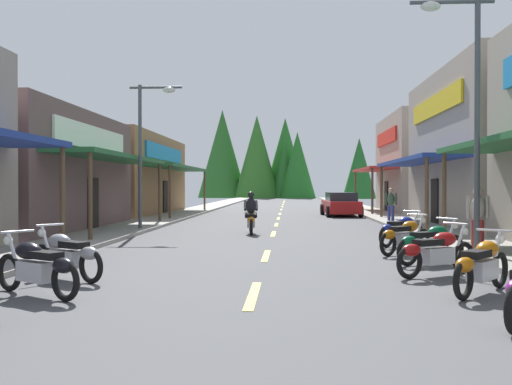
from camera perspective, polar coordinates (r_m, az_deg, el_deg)
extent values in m
cube|color=#4C4C4F|center=(34.80, 2.34, -2.36)|extent=(9.68, 98.47, 0.10)
cube|color=#9E9991|center=(35.41, -7.42, -2.14)|extent=(2.32, 98.47, 0.12)
cube|color=gray|center=(35.21, 12.16, -2.16)|extent=(2.32, 98.47, 0.12)
cube|color=#E0C64C|center=(9.44, -0.30, -10.15)|extent=(0.16, 2.40, 0.01)
cube|color=#E0C64C|center=(14.65, 1.01, -6.29)|extent=(0.16, 2.40, 0.01)
cube|color=#E0C64C|center=(21.30, 1.73, -4.12)|extent=(0.16, 2.40, 0.01)
cube|color=#E0C64C|center=(26.31, 2.03, -3.21)|extent=(0.16, 2.40, 0.01)
cube|color=#E0C64C|center=(31.42, 2.24, -2.58)|extent=(0.16, 2.40, 0.01)
cube|color=#E0C64C|center=(36.50, 2.39, -2.13)|extent=(0.16, 2.40, 0.01)
cube|color=#E0C64C|center=(43.15, 2.53, -1.71)|extent=(0.16, 2.40, 0.01)
cube|color=#E0C64C|center=(49.27, 2.63, -1.42)|extent=(0.16, 2.40, 0.01)
cube|color=#E0C64C|center=(54.90, 2.70, -1.21)|extent=(0.16, 2.40, 0.01)
cube|color=#E0C64C|center=(61.17, 2.76, -1.02)|extent=(0.16, 2.40, 0.01)
cube|color=#E0C64C|center=(66.29, 2.80, -0.89)|extent=(0.16, 2.40, 0.01)
cube|color=#E0C64C|center=(72.32, 2.84, -0.76)|extent=(0.16, 2.40, 0.01)
cylinder|color=brown|center=(16.44, -18.64, -0.66)|extent=(0.14, 0.14, 2.82)
cube|color=#236033|center=(23.25, -13.85, 3.40)|extent=(1.80, 9.94, 0.16)
cylinder|color=brown|center=(18.47, -16.12, -0.51)|extent=(0.14, 0.14, 2.82)
cylinder|color=brown|center=(27.65, -9.53, -0.12)|extent=(0.14, 0.14, 2.82)
cube|color=white|center=(23.56, -15.81, 5.24)|extent=(0.10, 7.73, 0.90)
cube|color=black|center=(23.50, -15.84, -1.15)|extent=(0.08, 1.10, 2.10)
cube|color=olive|center=(37.17, -14.63, 1.65)|extent=(7.40, 13.96, 4.88)
cube|color=#236033|center=(36.04, -7.65, 2.43)|extent=(1.80, 12.56, 0.16)
cylinder|color=brown|center=(29.92, -8.54, -0.06)|extent=(0.14, 0.14, 2.82)
cylinder|color=brown|center=(41.90, -5.13, 0.14)|extent=(0.14, 0.14, 2.82)
cube|color=#197FCC|center=(36.24, -8.96, 3.85)|extent=(0.10, 9.77, 0.90)
cube|color=black|center=(36.20, -8.98, -0.51)|extent=(0.08, 1.10, 2.10)
cylinder|color=brown|center=(19.42, 18.16, -0.46)|extent=(0.14, 0.14, 2.82)
cube|color=navy|center=(26.86, 15.53, 3.02)|extent=(1.80, 10.60, 0.16)
cylinder|color=brown|center=(21.71, 16.56, -0.34)|extent=(0.14, 0.14, 2.82)
cylinder|color=brown|center=(31.72, 12.34, -0.03)|extent=(0.14, 0.14, 2.82)
cube|color=yellow|center=(27.26, 17.29, 8.24)|extent=(0.10, 8.24, 0.90)
cube|color=black|center=(27.04, 17.30, -0.92)|extent=(0.08, 1.10, 2.10)
cube|color=gray|center=(40.32, 17.36, 2.68)|extent=(6.40, 10.14, 6.46)
cube|color=#B72D28|center=(39.51, 11.58, 2.26)|extent=(1.80, 9.12, 0.16)
cylinder|color=brown|center=(35.08, 11.46, 0.03)|extent=(0.14, 0.14, 2.82)
cylinder|color=brown|center=(43.73, 9.84, 0.16)|extent=(0.14, 0.14, 2.82)
cube|color=red|center=(39.76, 12.79, 5.34)|extent=(0.10, 7.09, 0.90)
cube|color=black|center=(39.63, 12.80, -0.42)|extent=(0.08, 1.10, 2.10)
cylinder|color=#474C51|center=(22.92, -11.43, 3.35)|extent=(0.14, 0.14, 5.72)
cylinder|color=#474C51|center=(23.06, -9.91, 10.23)|extent=(2.06, 0.10, 0.10)
ellipsoid|color=silver|center=(22.93, -8.62, 10.03)|extent=(0.50, 0.30, 0.24)
cylinder|color=#474C51|center=(15.33, 21.09, 6.01)|extent=(0.14, 0.14, 6.44)
cylinder|color=#474C51|center=(15.76, 18.85, 17.45)|extent=(2.06, 0.10, 0.10)
ellipsoid|color=silver|center=(15.61, 16.91, 17.25)|extent=(0.50, 0.30, 0.24)
torus|color=black|center=(10.91, 22.99, -7.06)|extent=(0.49, 0.56, 0.64)
torus|color=black|center=(9.53, 19.88, -8.17)|extent=(0.49, 0.56, 0.64)
cube|color=silver|center=(10.20, 21.54, -7.14)|extent=(0.66, 0.72, 0.32)
ellipsoid|color=#BF660C|center=(10.35, 21.96, -5.24)|extent=(0.60, 0.64, 0.28)
cube|color=black|center=(9.94, 21.02, -5.71)|extent=(0.60, 0.64, 0.12)
ellipsoid|color=#BF660C|center=(9.54, 20.00, -6.76)|extent=(0.47, 0.49, 0.24)
cylinder|color=silver|center=(10.75, 22.76, -5.40)|extent=(0.28, 0.32, 0.71)
cylinder|color=silver|center=(10.60, 22.55, -3.48)|extent=(0.49, 0.41, 0.04)
sphere|color=white|center=(10.88, 23.06, -4.28)|extent=(0.16, 0.16, 0.16)
torus|color=black|center=(12.48, 19.88, -6.08)|extent=(0.59, 0.43, 0.64)
torus|color=black|center=(11.38, 14.98, -6.71)|extent=(0.59, 0.43, 0.64)
cube|color=silver|center=(11.91, 17.55, -6.01)|extent=(0.74, 0.62, 0.32)
ellipsoid|color=#A51414|center=(12.02, 18.20, -4.41)|extent=(0.64, 0.57, 0.28)
cube|color=black|center=(11.70, 16.72, -4.75)|extent=(0.66, 0.56, 0.12)
ellipsoid|color=#A51414|center=(11.39, 15.16, -5.54)|extent=(0.50, 0.44, 0.24)
cylinder|color=silver|center=(12.35, 19.50, -4.61)|extent=(0.34, 0.25, 0.71)
cylinder|color=silver|center=(12.23, 19.14, -2.92)|extent=(0.36, 0.52, 0.04)
sphere|color=white|center=(12.45, 19.98, -3.65)|extent=(0.16, 0.16, 0.16)
torus|color=black|center=(14.28, 19.03, -5.23)|extent=(0.59, 0.44, 0.64)
torus|color=black|center=(13.18, 14.81, -5.71)|extent=(0.59, 0.44, 0.64)
cube|color=silver|center=(13.71, 17.01, -5.13)|extent=(0.74, 0.63, 0.32)
ellipsoid|color=#0C5933|center=(13.83, 17.57, -3.75)|extent=(0.64, 0.58, 0.28)
cube|color=black|center=(13.50, 16.30, -4.03)|extent=(0.65, 0.57, 0.12)
ellipsoid|color=#0C5933|center=(13.19, 14.97, -4.70)|extent=(0.50, 0.45, 0.24)
cylinder|color=silver|center=(14.16, 18.70, -3.94)|extent=(0.34, 0.26, 0.71)
cylinder|color=silver|center=(14.04, 18.39, -2.46)|extent=(0.37, 0.52, 0.04)
sphere|color=white|center=(14.26, 19.12, -3.10)|extent=(0.16, 0.16, 0.16)
torus|color=black|center=(16.09, 16.15, -4.57)|extent=(0.53, 0.52, 0.64)
torus|color=black|center=(14.86, 12.97, -4.99)|extent=(0.53, 0.52, 0.64)
cube|color=silver|center=(15.46, 14.62, -4.47)|extent=(0.70, 0.69, 0.32)
ellipsoid|color=#BF660C|center=(15.60, 15.05, -3.25)|extent=(0.63, 0.62, 0.28)
cube|color=black|center=(15.23, 14.09, -3.49)|extent=(0.63, 0.62, 0.12)
ellipsoid|color=#BF660C|center=(14.88, 13.08, -4.09)|extent=(0.48, 0.48, 0.24)
cylinder|color=silver|center=(15.95, 15.90, -3.42)|extent=(0.31, 0.30, 0.71)
cylinder|color=silver|center=(15.83, 15.66, -2.11)|extent=(0.44, 0.46, 0.04)
sphere|color=white|center=(16.07, 16.22, -2.68)|extent=(0.16, 0.16, 0.16)
torus|color=black|center=(18.20, 15.65, -3.96)|extent=(0.53, 0.51, 0.64)
torus|color=black|center=(16.98, 12.80, -4.28)|extent=(0.53, 0.51, 0.64)
cube|color=silver|center=(17.58, 14.28, -3.86)|extent=(0.70, 0.68, 0.32)
ellipsoid|color=navy|center=(17.72, 14.66, -2.79)|extent=(0.63, 0.62, 0.28)
cube|color=black|center=(17.36, 13.80, -2.99)|extent=(0.63, 0.62, 0.12)
ellipsoid|color=navy|center=(17.01, 12.90, -3.50)|extent=(0.48, 0.48, 0.24)
cylinder|color=silver|center=(18.07, 15.43, -2.94)|extent=(0.31, 0.30, 0.71)
cylinder|color=silver|center=(17.95, 15.21, -1.78)|extent=(0.44, 0.46, 0.04)
sphere|color=white|center=(18.19, 15.71, -2.29)|extent=(0.16, 0.16, 0.16)
torus|color=black|center=(10.60, -23.28, -7.29)|extent=(0.60, 0.42, 0.64)
torus|color=black|center=(9.37, -18.40, -8.31)|extent=(0.60, 0.42, 0.64)
cube|color=silver|center=(9.96, -20.99, -7.32)|extent=(0.74, 0.61, 0.32)
ellipsoid|color=black|center=(10.09, -21.64, -5.39)|extent=(0.64, 0.57, 0.28)
cube|color=black|center=(9.72, -20.17, -5.85)|extent=(0.66, 0.55, 0.12)
ellipsoid|color=black|center=(9.38, -18.58, -6.88)|extent=(0.50, 0.44, 0.24)
cylinder|color=silver|center=(10.45, -22.91, -5.58)|extent=(0.35, 0.25, 0.71)
cylinder|color=silver|center=(10.31, -22.56, -3.59)|extent=(0.35, 0.53, 0.04)
sphere|color=white|center=(10.56, -23.37, -4.42)|extent=(0.16, 0.16, 0.16)
torus|color=black|center=(12.13, -20.40, -6.28)|extent=(0.59, 0.43, 0.64)
torus|color=black|center=(10.91, -16.06, -7.03)|extent=(0.59, 0.43, 0.64)
cube|color=silver|center=(11.50, -18.35, -6.24)|extent=(0.74, 0.62, 0.32)
ellipsoid|color=#99999E|center=(11.63, -18.92, -4.58)|extent=(0.64, 0.57, 0.28)
cube|color=black|center=(11.27, -17.62, -4.95)|extent=(0.66, 0.56, 0.12)
ellipsoid|color=#99999E|center=(10.92, -16.23, -5.81)|extent=(0.50, 0.44, 0.24)
cylinder|color=silver|center=(11.99, -20.06, -4.77)|extent=(0.34, 0.25, 0.71)
cylinder|color=silver|center=(11.86, -19.75, -3.04)|extent=(0.36, 0.52, 0.04)
sphere|color=white|center=(12.10, -20.48, -3.77)|extent=(0.16, 0.16, 0.16)
torus|color=black|center=(22.13, -0.54, -3.12)|extent=(0.15, 0.65, 0.64)
torus|color=black|center=(20.63, -0.47, -3.40)|extent=(0.15, 0.65, 0.64)
cube|color=silver|center=(21.37, -0.51, -3.04)|extent=(0.34, 0.72, 0.32)
ellipsoid|color=#BF660C|center=(21.56, -0.52, -2.16)|extent=(0.37, 0.58, 0.28)
cube|color=black|center=(21.11, -0.50, -2.33)|extent=(0.33, 0.62, 0.12)
ellipsoid|color=#BF660C|center=(20.67, -0.48, -2.75)|extent=(0.28, 0.46, 0.24)
cylinder|color=silver|center=(21.98, -0.54, -2.29)|extent=(0.09, 0.38, 0.71)
cylinder|color=silver|center=(21.84, -0.53, -1.33)|extent=(0.60, 0.09, 0.04)
sphere|color=white|center=(22.13, -0.54, -1.75)|extent=(0.16, 0.16, 0.16)
ellipsoid|color=black|center=(21.19, -0.50, -1.31)|extent=(0.41, 0.41, 0.64)
sphere|color=black|center=(21.23, -0.50, -0.23)|extent=(0.24, 0.24, 0.24)
cylinder|color=black|center=(21.37, -0.94, -2.24)|extent=(0.17, 0.43, 0.24)
cylinder|color=black|center=(21.49, -1.07, -1.29)|extent=(0.14, 0.51, 0.40)
cylinder|color=black|center=(21.38, -0.08, -2.24)|extent=(0.17, 0.43, 0.24)
cylinder|color=black|center=(21.50, 0.04, -1.29)|extent=(0.14, 0.51, 0.40)
cylinder|color=maroon|center=(16.33, 21.44, -4.09)|extent=(0.14, 0.14, 0.88)
cylinder|color=maroon|center=(16.34, 20.81, -4.08)|extent=(0.14, 0.14, 0.88)
ellipsoid|color=#B2A599|center=(16.29, 21.14, -1.45)|extent=(0.43, 0.38, 0.62)
cylinder|color=#B2A599|center=(16.27, 21.98, -1.34)|extent=(0.09, 0.09, 0.59)
cylinder|color=#B2A599|center=(16.31, 20.30, -1.33)|extent=(0.09, 0.09, 0.59)
sphere|color=tan|center=(16.28, 21.14, 0.11)|extent=(0.24, 0.24, 0.24)
cylinder|color=#333F8C|center=(28.26, 13.05, -2.12)|extent=(0.14, 0.14, 0.84)
cylinder|color=#333F8C|center=(28.23, 13.41, -2.12)|extent=(0.14, 0.14, 0.84)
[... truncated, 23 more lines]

